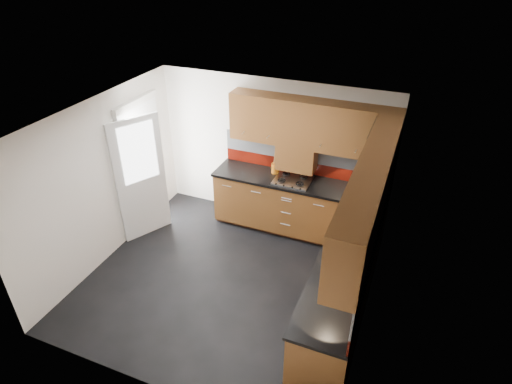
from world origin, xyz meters
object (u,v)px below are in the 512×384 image
at_px(gas_hob, 293,180).
at_px(utensil_pot, 275,167).
at_px(food_processor, 363,201).
at_px(toaster, 368,185).

relative_size(gas_hob, utensil_pot, 1.22).
height_order(gas_hob, food_processor, food_processor).
relative_size(utensil_pot, food_processor, 1.63).
distance_m(toaster, food_processor, 0.56).
relative_size(gas_hob, food_processor, 1.98).
bearing_deg(utensil_pot, gas_hob, -24.12).
xyz_separation_m(toaster, food_processor, (0.01, -0.56, 0.05)).
bearing_deg(toaster, utensil_pot, -179.23).
bearing_deg(food_processor, utensil_pot, 159.84).
height_order(utensil_pot, toaster, utensil_pot).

